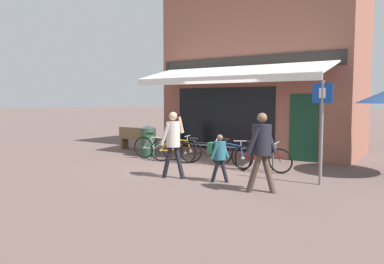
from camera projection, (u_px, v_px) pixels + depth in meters
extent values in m
plane|color=brown|center=(204.00, 167.00, 10.69)|extent=(160.00, 160.00, 0.00)
cube|color=#8E5647|center=(262.00, 65.00, 13.88)|extent=(6.98, 3.00, 6.45)
cube|color=black|center=(224.00, 119.00, 13.23)|extent=(3.84, 0.04, 2.20)
cube|color=#143D28|center=(304.00, 128.00, 11.63)|extent=(0.90, 0.04, 2.10)
cube|color=#282623|center=(244.00, 63.00, 12.63)|extent=(6.63, 0.06, 0.44)
cube|color=white|center=(231.00, 71.00, 11.92)|extent=(6.28, 1.86, 0.50)
cube|color=white|center=(216.00, 80.00, 11.19)|extent=(6.28, 0.03, 0.20)
cylinder|color=#47494F|center=(209.00, 146.00, 11.22)|extent=(4.19, 0.04, 0.04)
cylinder|color=#47494F|center=(156.00, 150.00, 12.40)|extent=(0.04, 0.04, 0.55)
cylinder|color=#47494F|center=(273.00, 161.00, 10.09)|extent=(0.04, 0.04, 0.55)
torus|color=black|center=(173.00, 149.00, 11.82)|extent=(0.72, 0.23, 0.72)
cylinder|color=#9E9EA3|center=(173.00, 149.00, 11.82)|extent=(0.08, 0.08, 0.07)
torus|color=black|center=(144.00, 148.00, 12.23)|extent=(0.72, 0.23, 0.72)
cylinder|color=#9E9EA3|center=(144.00, 148.00, 12.23)|extent=(0.08, 0.08, 0.07)
cylinder|color=#BCB7B2|center=(161.00, 144.00, 11.96)|extent=(0.58, 0.13, 0.38)
cylinder|color=#BCB7B2|center=(160.00, 138.00, 11.95)|extent=(0.64, 0.16, 0.05)
cylinder|color=#BCB7B2|center=(152.00, 143.00, 12.08)|extent=(0.12, 0.08, 0.38)
cylinder|color=#BCB7B2|center=(149.00, 148.00, 12.16)|extent=(0.37, 0.11, 0.05)
cylinder|color=#BCB7B2|center=(147.00, 142.00, 12.15)|extent=(0.32, 0.07, 0.38)
cylinder|color=#BCB7B2|center=(171.00, 144.00, 11.82)|extent=(0.15, 0.09, 0.35)
cylinder|color=#9E9EA3|center=(151.00, 136.00, 12.07)|extent=(0.06, 0.04, 0.11)
cube|color=black|center=(150.00, 134.00, 12.07)|extent=(0.26, 0.15, 0.06)
cylinder|color=#9E9EA3|center=(169.00, 136.00, 11.81)|extent=(0.03, 0.04, 0.14)
cylinder|color=#9E9EA3|center=(169.00, 134.00, 11.80)|extent=(0.12, 0.52, 0.05)
torus|color=black|center=(191.00, 151.00, 11.39)|extent=(0.68, 0.26, 0.70)
cylinder|color=#9E9EA3|center=(191.00, 151.00, 11.39)|extent=(0.08, 0.08, 0.07)
torus|color=black|center=(161.00, 150.00, 11.68)|extent=(0.68, 0.26, 0.70)
cylinder|color=#9E9EA3|center=(161.00, 150.00, 11.68)|extent=(0.08, 0.08, 0.07)
cylinder|color=orange|center=(179.00, 146.00, 11.49)|extent=(0.53, 0.20, 0.37)
cylinder|color=orange|center=(178.00, 140.00, 11.49)|extent=(0.59, 0.21, 0.05)
cylinder|color=orange|center=(170.00, 145.00, 11.58)|extent=(0.11, 0.06, 0.37)
cylinder|color=orange|center=(166.00, 151.00, 11.63)|extent=(0.34, 0.14, 0.05)
cylinder|color=orange|center=(165.00, 145.00, 11.63)|extent=(0.29, 0.12, 0.37)
cylinder|color=orange|center=(189.00, 146.00, 11.40)|extent=(0.14, 0.07, 0.34)
cylinder|color=#9E9EA3|center=(168.00, 138.00, 11.57)|extent=(0.06, 0.04, 0.11)
cube|color=black|center=(168.00, 136.00, 11.57)|extent=(0.26, 0.17, 0.05)
cylinder|color=#9E9EA3|center=(187.00, 138.00, 11.39)|extent=(0.03, 0.03, 0.14)
cylinder|color=#9E9EA3|center=(187.00, 136.00, 11.39)|extent=(0.18, 0.50, 0.03)
torus|color=black|center=(221.00, 154.00, 11.05)|extent=(0.66, 0.39, 0.66)
cylinder|color=#9E9EA3|center=(221.00, 154.00, 11.05)|extent=(0.09, 0.09, 0.08)
torus|color=black|center=(185.00, 153.00, 11.26)|extent=(0.66, 0.39, 0.66)
cylinder|color=#9E9EA3|center=(185.00, 153.00, 11.26)|extent=(0.09, 0.09, 0.08)
cylinder|color=black|center=(207.00, 149.00, 11.09)|extent=(0.58, 0.23, 0.35)
cylinder|color=black|center=(206.00, 143.00, 11.06)|extent=(0.62, 0.30, 0.05)
cylinder|color=black|center=(196.00, 148.00, 11.16)|extent=(0.10, 0.12, 0.35)
cylinder|color=black|center=(192.00, 153.00, 11.22)|extent=(0.36, 0.18, 0.05)
cylinder|color=black|center=(190.00, 148.00, 11.19)|extent=(0.32, 0.12, 0.34)
cylinder|color=black|center=(219.00, 149.00, 11.03)|extent=(0.14, 0.13, 0.32)
cylinder|color=#9E9EA3|center=(194.00, 141.00, 11.12)|extent=(0.05, 0.06, 0.11)
cube|color=black|center=(194.00, 139.00, 11.11)|extent=(0.26, 0.19, 0.06)
cylinder|color=#9E9EA3|center=(217.00, 141.00, 10.99)|extent=(0.04, 0.05, 0.14)
cylinder|color=#9E9EA3|center=(217.00, 139.00, 10.97)|extent=(0.23, 0.48, 0.10)
torus|color=black|center=(243.00, 158.00, 10.13)|extent=(0.66, 0.35, 0.68)
cylinder|color=#9E9EA3|center=(243.00, 158.00, 10.13)|extent=(0.09, 0.09, 0.07)
torus|color=black|center=(219.00, 153.00, 11.05)|extent=(0.66, 0.35, 0.68)
cylinder|color=#9E9EA3|center=(219.00, 153.00, 11.05)|extent=(0.09, 0.09, 0.07)
cylinder|color=#1E4793|center=(233.00, 151.00, 10.47)|extent=(0.58, 0.25, 0.36)
cylinder|color=#1E4793|center=(233.00, 145.00, 10.50)|extent=(0.64, 0.30, 0.05)
cylinder|color=#1E4793|center=(226.00, 149.00, 10.76)|extent=(0.11, 0.10, 0.36)
cylinder|color=#1E4793|center=(223.00, 154.00, 10.89)|extent=(0.37, 0.18, 0.05)
cylinder|color=#1E4793|center=(222.00, 148.00, 10.92)|extent=(0.32, 0.14, 0.36)
cylinder|color=#1E4793|center=(242.00, 152.00, 10.17)|extent=(0.15, 0.11, 0.33)
cylinder|color=#9E9EA3|center=(225.00, 141.00, 10.79)|extent=(0.06, 0.05, 0.11)
cube|color=black|center=(225.00, 139.00, 10.80)|extent=(0.26, 0.19, 0.06)
cylinder|color=#9E9EA3|center=(241.00, 144.00, 10.21)|extent=(0.04, 0.04, 0.14)
cylinder|color=#9E9EA3|center=(241.00, 141.00, 10.21)|extent=(0.22, 0.49, 0.06)
torus|color=black|center=(280.00, 161.00, 9.72)|extent=(0.67, 0.12, 0.67)
cylinder|color=#9E9EA3|center=(280.00, 161.00, 9.72)|extent=(0.07, 0.07, 0.08)
torus|color=black|center=(242.00, 157.00, 10.31)|extent=(0.67, 0.12, 0.67)
cylinder|color=#9E9EA3|center=(242.00, 157.00, 10.31)|extent=(0.07, 0.07, 0.08)
cylinder|color=#B21E1E|center=(265.00, 154.00, 9.93)|extent=(0.61, 0.05, 0.36)
cylinder|color=#B21E1E|center=(264.00, 148.00, 9.92)|extent=(0.67, 0.05, 0.05)
cylinder|color=#B21E1E|center=(253.00, 153.00, 10.10)|extent=(0.12, 0.08, 0.35)
cylinder|color=#B21E1E|center=(248.00, 158.00, 10.21)|extent=(0.38, 0.05, 0.05)
cylinder|color=#B21E1E|center=(247.00, 152.00, 10.21)|extent=(0.33, 0.06, 0.35)
cylinder|color=#B21E1E|center=(278.00, 155.00, 9.73)|extent=(0.16, 0.07, 0.32)
cylinder|color=#9E9EA3|center=(251.00, 145.00, 10.10)|extent=(0.06, 0.04, 0.11)
cube|color=black|center=(251.00, 142.00, 10.10)|extent=(0.24, 0.11, 0.06)
cylinder|color=#9E9EA3|center=(276.00, 146.00, 9.73)|extent=(0.03, 0.04, 0.14)
cylinder|color=#9E9EA3|center=(276.00, 143.00, 9.72)|extent=(0.04, 0.52, 0.07)
cylinder|color=black|center=(179.00, 162.00, 9.15)|extent=(0.34, 0.13, 0.81)
cylinder|color=black|center=(167.00, 162.00, 9.14)|extent=(0.34, 0.13, 0.81)
cylinder|color=beige|center=(173.00, 134.00, 9.09)|extent=(0.36, 0.36, 0.61)
sphere|color=tan|center=(173.00, 116.00, 9.05)|extent=(0.20, 0.20, 0.20)
cylinder|color=beige|center=(165.00, 135.00, 8.99)|extent=(0.28, 0.14, 0.55)
cylinder|color=beige|center=(180.00, 128.00, 9.20)|extent=(0.22, 0.17, 0.27)
cylinder|color=tan|center=(181.00, 125.00, 9.17)|extent=(0.15, 0.19, 0.41)
cube|color=black|center=(179.00, 117.00, 9.13)|extent=(0.02, 0.07, 0.14)
cylinder|color=black|center=(224.00, 171.00, 8.72)|extent=(0.24, 0.11, 0.56)
cylinder|color=black|center=(215.00, 171.00, 8.67)|extent=(0.24, 0.11, 0.56)
cylinder|color=#286675|center=(220.00, 151.00, 8.65)|extent=(0.29, 0.29, 0.42)
sphere|color=brown|center=(220.00, 138.00, 8.63)|extent=(0.14, 0.14, 0.14)
cylinder|color=#286675|center=(214.00, 151.00, 8.55)|extent=(0.21, 0.14, 0.38)
cylinder|color=#286675|center=(225.00, 150.00, 8.76)|extent=(0.21, 0.14, 0.38)
cube|color=#23663D|center=(212.00, 148.00, 8.75)|extent=(0.16, 0.24, 0.25)
cylinder|color=#47382D|center=(268.00, 173.00, 7.74)|extent=(0.35, 0.13, 0.82)
cylinder|color=#47382D|center=(254.00, 174.00, 7.69)|extent=(0.35, 0.13, 0.82)
cylinder|color=black|center=(262.00, 140.00, 7.66)|extent=(0.40, 0.40, 0.62)
sphere|color=brown|center=(262.00, 118.00, 7.62)|extent=(0.21, 0.21, 0.21)
cylinder|color=black|center=(253.00, 140.00, 7.52)|extent=(0.31, 0.19, 0.56)
cylinder|color=black|center=(270.00, 139.00, 7.79)|extent=(0.31, 0.19, 0.56)
cylinder|color=#23472D|center=(148.00, 142.00, 12.71)|extent=(0.52, 0.52, 0.95)
cone|color=#33353A|center=(148.00, 127.00, 12.67)|extent=(0.53, 0.53, 0.10)
cylinder|color=slate|center=(321.00, 133.00, 8.36)|extent=(0.07, 0.07, 2.34)
cube|color=#14429E|center=(322.00, 93.00, 8.27)|extent=(0.44, 0.02, 0.44)
cube|color=white|center=(322.00, 93.00, 8.26)|extent=(0.14, 0.01, 0.22)
cube|color=brown|center=(138.00, 138.00, 14.34)|extent=(1.60, 0.44, 0.06)
cube|color=brown|center=(135.00, 133.00, 14.17)|extent=(1.60, 0.05, 0.40)
cube|color=brown|center=(125.00, 143.00, 14.77)|extent=(0.08, 0.35, 0.45)
cube|color=brown|center=(152.00, 145.00, 13.96)|extent=(0.08, 0.35, 0.45)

